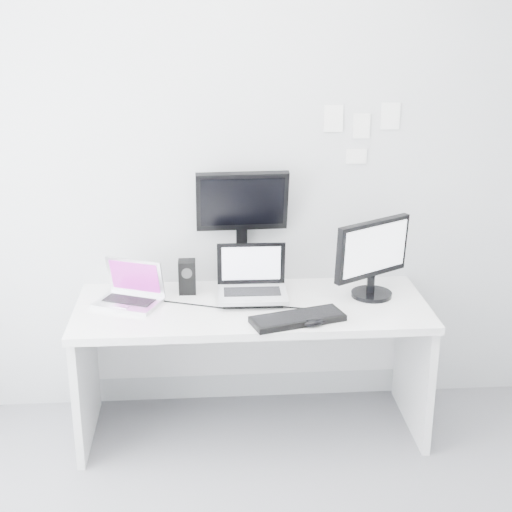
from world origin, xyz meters
TOP-DOWN VIEW (x-y plane):
  - back_wall at (0.00, 1.60)m, footprint 3.60×0.00m
  - desk at (0.00, 1.25)m, footprint 1.80×0.70m
  - macbook at (-0.63, 1.29)m, footprint 0.38×0.34m
  - speaker at (-0.33, 1.44)m, footprint 0.10×0.10m
  - dell_laptop at (0.00, 1.29)m, footprint 0.36×0.28m
  - rear_monitor at (-0.03, 1.54)m, footprint 0.49×0.19m
  - samsung_monitor at (0.64, 1.32)m, footprint 0.51×0.43m
  - keyboard at (0.21, 1.02)m, footprint 0.48×0.29m
  - mouse at (0.28, 0.97)m, footprint 0.13×0.10m
  - wall_note_0 at (0.45, 1.59)m, footprint 0.10×0.00m
  - wall_note_1 at (0.60, 1.59)m, footprint 0.09×0.00m
  - wall_note_2 at (0.75, 1.59)m, footprint 0.10×0.00m
  - wall_note_3 at (0.58, 1.59)m, footprint 0.11×0.00m

SIDE VIEW (x-z plane):
  - desk at x=0.00m, z-range 0.00..0.73m
  - keyboard at x=0.21m, z-range 0.73..0.76m
  - mouse at x=0.28m, z-range 0.73..0.77m
  - speaker at x=-0.33m, z-range 0.73..0.91m
  - macbook at x=-0.63m, z-range 0.73..0.97m
  - dell_laptop at x=0.00m, z-range 0.73..1.03m
  - samsung_monitor at x=0.64m, z-range 0.73..1.16m
  - rear_monitor at x=-0.03m, z-range 0.73..1.39m
  - back_wall at x=0.00m, z-range -0.45..3.15m
  - wall_note_3 at x=0.58m, z-range 1.38..1.46m
  - wall_note_1 at x=0.60m, z-range 1.52..1.65m
  - wall_note_0 at x=0.45m, z-range 1.55..1.69m
  - wall_note_2 at x=0.75m, z-range 1.56..1.70m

